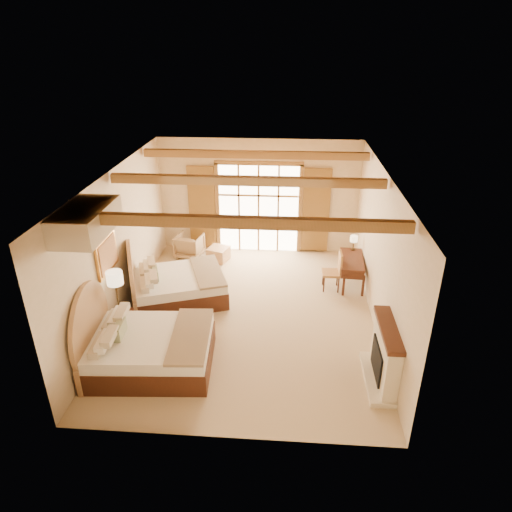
# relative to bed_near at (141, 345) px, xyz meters

# --- Properties ---
(floor) EXTENTS (7.00, 7.00, 0.00)m
(floor) POSITION_rel_bed_near_xyz_m (1.81, 1.89, -0.45)
(floor) COLOR #C4B086
(floor) RESTS_ON ground
(wall_back) EXTENTS (5.50, 0.00, 5.50)m
(wall_back) POSITION_rel_bed_near_xyz_m (1.81, 5.39, 1.15)
(wall_back) COLOR beige
(wall_back) RESTS_ON ground
(wall_left) EXTENTS (0.00, 7.00, 7.00)m
(wall_left) POSITION_rel_bed_near_xyz_m (-0.94, 1.89, 1.15)
(wall_left) COLOR beige
(wall_left) RESTS_ON ground
(wall_right) EXTENTS (0.00, 7.00, 7.00)m
(wall_right) POSITION_rel_bed_near_xyz_m (4.56, 1.89, 1.15)
(wall_right) COLOR beige
(wall_right) RESTS_ON ground
(ceiling) EXTENTS (7.00, 7.00, 0.00)m
(ceiling) POSITION_rel_bed_near_xyz_m (1.81, 1.89, 2.75)
(ceiling) COLOR #AB692F
(ceiling) RESTS_ON ground
(ceiling_beams) EXTENTS (5.39, 4.60, 0.18)m
(ceiling_beams) POSITION_rel_bed_near_xyz_m (1.81, 1.89, 2.63)
(ceiling_beams) COLOR olive
(ceiling_beams) RESTS_ON ceiling
(french_doors) EXTENTS (3.95, 0.08, 2.60)m
(french_doors) POSITION_rel_bed_near_xyz_m (1.81, 5.33, 0.80)
(french_doors) COLOR white
(french_doors) RESTS_ON ground
(fireplace) EXTENTS (0.46, 1.40, 1.16)m
(fireplace) POSITION_rel_bed_near_xyz_m (4.40, -0.11, 0.06)
(fireplace) COLOR beige
(fireplace) RESTS_ON ground
(painting) EXTENTS (0.06, 0.95, 0.75)m
(painting) POSITION_rel_bed_near_xyz_m (-0.90, 1.14, 1.30)
(painting) COLOR gold
(painting) RESTS_ON wall_left
(canopy_valance) EXTENTS (0.70, 1.40, 0.45)m
(canopy_valance) POSITION_rel_bed_near_xyz_m (-0.59, -0.11, 2.50)
(canopy_valance) COLOR beige
(canopy_valance) RESTS_ON ceiling
(bed_near) EXTENTS (2.35, 1.84, 1.48)m
(bed_near) POSITION_rel_bed_near_xyz_m (0.00, 0.00, 0.00)
(bed_near) COLOR #472113
(bed_near) RESTS_ON floor
(bed_far) EXTENTS (2.61, 2.21, 1.39)m
(bed_far) POSITION_rel_bed_near_xyz_m (-0.03, 2.41, -0.03)
(bed_far) COLOR #472113
(bed_far) RESTS_ON floor
(nightstand) EXTENTS (0.60, 0.60, 0.55)m
(nightstand) POSITION_rel_bed_near_xyz_m (-0.63, 0.81, -0.17)
(nightstand) COLOR #472113
(nightstand) RESTS_ON floor
(floor_lamp) EXTENTS (0.32, 0.32, 1.51)m
(floor_lamp) POSITION_rel_bed_near_xyz_m (-0.69, 0.86, 0.84)
(floor_lamp) COLOR #3D2E19
(floor_lamp) RESTS_ON floor
(armchair) EXTENTS (0.81, 0.83, 0.65)m
(armchair) POSITION_rel_bed_near_xyz_m (-0.10, 4.75, -0.12)
(armchair) COLOR #9D7B51
(armchair) RESTS_ON floor
(ottoman) EXTENTS (0.65, 0.65, 0.38)m
(ottoman) POSITION_rel_bed_near_xyz_m (0.75, 4.56, -0.26)
(ottoman) COLOR tan
(ottoman) RESTS_ON floor
(desk) EXTENTS (0.63, 1.32, 0.69)m
(desk) POSITION_rel_bed_near_xyz_m (4.24, 3.49, -0.08)
(desk) COLOR #472113
(desk) RESTS_ON floor
(desk_chair) EXTENTS (0.45, 0.45, 0.99)m
(desk_chair) POSITION_rel_bed_near_xyz_m (3.76, 3.18, -0.14)
(desk_chair) COLOR #A36748
(desk_chair) RESTS_ON floor
(desk_lamp) EXTENTS (0.19, 0.19, 0.38)m
(desk_lamp) POSITION_rel_bed_near_xyz_m (4.32, 4.02, 0.54)
(desk_lamp) COLOR #3D2E19
(desk_lamp) RESTS_ON desk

